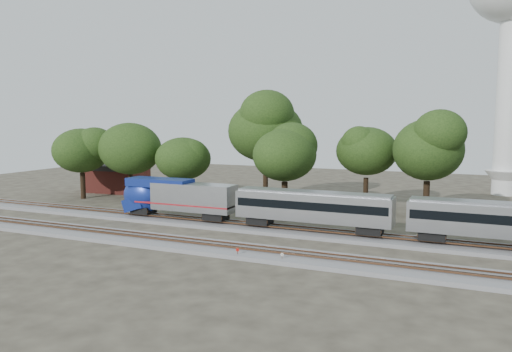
% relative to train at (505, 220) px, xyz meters
% --- Properties ---
extents(ground, '(160.00, 160.00, 0.00)m').
position_rel_train_xyz_m(ground, '(-24.82, -6.00, -3.22)').
color(ground, '#383328').
rests_on(ground, ground).
extents(track_far, '(160.00, 5.00, 0.73)m').
position_rel_train_xyz_m(track_far, '(-24.82, -0.00, -3.01)').
color(track_far, slate).
rests_on(track_far, ground).
extents(track_near, '(160.00, 5.00, 0.73)m').
position_rel_train_xyz_m(track_near, '(-24.82, -10.00, -3.01)').
color(track_near, slate).
rests_on(track_near, ground).
extents(train, '(90.86, 3.13, 4.62)m').
position_rel_train_xyz_m(train, '(0.00, 0.00, 0.00)').
color(train, '#AFB1B6').
rests_on(train, ground).
extents(switch_stand_red, '(0.30, 0.07, 0.95)m').
position_rel_train_xyz_m(switch_stand_red, '(-22.49, -11.86, -2.61)').
color(switch_stand_red, '#512D19').
rests_on(switch_stand_red, ground).
extents(switch_stand_white, '(0.28, 0.10, 0.89)m').
position_rel_train_xyz_m(switch_stand_white, '(-18.23, -11.54, -2.65)').
color(switch_stand_white, '#512D19').
rests_on(switch_stand_white, ground).
extents(switch_lever, '(0.58, 0.48, 0.30)m').
position_rel_train_xyz_m(switch_lever, '(-18.62, -12.02, -3.07)').
color(switch_lever, '#512D19').
rests_on(switch_lever, ground).
extents(brick_building, '(10.41, 7.64, 4.81)m').
position_rel_train_xyz_m(brick_building, '(-61.05, 18.42, -0.80)').
color(brick_building, maroon).
rests_on(brick_building, ground).
extents(tree_0, '(7.92, 7.92, 11.16)m').
position_rel_train_xyz_m(tree_0, '(-60.70, 9.74, 4.55)').
color(tree_0, black).
rests_on(tree_0, ground).
extents(tree_1, '(8.34, 8.34, 11.76)m').
position_rel_train_xyz_m(tree_1, '(-52.27, 11.14, 4.97)').
color(tree_1, black).
rests_on(tree_1, ground).
extents(tree_2, '(7.00, 7.00, 9.87)m').
position_rel_train_xyz_m(tree_2, '(-42.97, 11.74, 3.64)').
color(tree_2, black).
rests_on(tree_2, ground).
extents(tree_3, '(11.14, 11.14, 15.71)m').
position_rel_train_xyz_m(tree_3, '(-32.07, 17.82, 7.74)').
color(tree_3, black).
rests_on(tree_3, ground).
extents(tree_4, '(8.09, 8.09, 11.40)m').
position_rel_train_xyz_m(tree_4, '(-26.46, 11.13, 4.72)').
color(tree_4, black).
rests_on(tree_4, ground).
extents(tree_5, '(8.40, 8.40, 11.85)m').
position_rel_train_xyz_m(tree_5, '(-16.96, 18.83, 5.03)').
color(tree_5, black).
rests_on(tree_5, ground).
extents(tree_6, '(8.99, 8.99, 12.68)m').
position_rel_train_xyz_m(tree_6, '(-8.43, 15.45, 5.62)').
color(tree_6, black).
rests_on(tree_6, ground).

